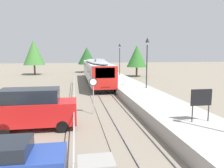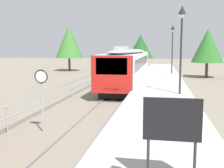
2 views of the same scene
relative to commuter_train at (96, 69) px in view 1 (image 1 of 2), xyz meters
The scene contains 14 objects.
ground_plane 8.43m from the commuter_train, 111.59° to the right, with size 160.00×160.00×0.00m, color slate.
track_rails 7.87m from the commuter_train, 90.00° to the right, with size 3.20×60.00×0.14m.
commuter_train is the anchor object (origin of this frame).
station_platform 8.42m from the commuter_train, 66.80° to the right, with size 3.90×60.00×0.90m, color #A8A59E.
platform_lamp_mid_platform 12.04m from the commuter_train, 67.93° to the right, with size 0.34×0.34×5.35m.
platform_lamp_far_end 6.03m from the commuter_train, 36.32° to the left, with size 0.34×0.34×5.35m.
platform_notice_board 22.87m from the commuter_train, 81.16° to the right, with size 1.20×0.08×1.80m.
speed_limit_sign 17.22m from the commuter_train, 96.20° to the right, with size 0.61×0.10×2.81m.
carpark_fence 17.93m from the commuter_train, 100.63° to the right, with size 0.06×36.06×1.25m.
parked_hatchback_blue 25.92m from the commuter_train, 102.62° to the right, with size 4.04×1.84×1.53m.
parked_van_red 20.50m from the commuter_train, 106.09° to the right, with size 4.92×1.99×2.51m.
tree_behind_carpark 19.15m from the commuter_train, 90.85° to the left, with size 4.31×4.31×6.05m.
tree_behind_station_far 19.44m from the commuter_train, 127.48° to the left, with size 4.45×4.45×7.46m.
tree_distant_left 12.32m from the commuter_train, 42.65° to the left, with size 3.99×3.99×6.19m.
Camera 1 is at (-3.19, -3.37, 4.62)m, focal length 34.39 mm.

